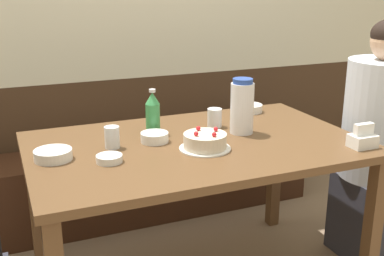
{
  "coord_description": "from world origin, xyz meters",
  "views": [
    {
      "loc": [
        -0.78,
        -1.84,
        1.42
      ],
      "look_at": [
        0.0,
        0.05,
        0.79
      ],
      "focal_mm": 45.0,
      "sensor_mm": 36.0,
      "label": 1
    }
  ],
  "objects_px": {
    "bowl_soup_white": "(109,159)",
    "glass_tumbler_short": "(215,118)",
    "soju_bottle": "(153,113)",
    "napkin_holder": "(363,139)",
    "birthday_cake": "(206,141)",
    "bowl_rice_small": "(53,155)",
    "glass_water_tall": "(112,137)",
    "person_pale_blue_shirt": "(379,143)",
    "water_pitcher": "(242,107)",
    "bowl_side_dish": "(155,137)",
    "bench_seat": "(144,180)",
    "bowl_sauce_shallow": "(249,108)"
  },
  "relations": [
    {
      "from": "bowl_rice_small",
      "to": "glass_water_tall",
      "type": "height_order",
      "value": "glass_water_tall"
    },
    {
      "from": "bowl_soup_white",
      "to": "person_pale_blue_shirt",
      "type": "xyz_separation_m",
      "value": [
        1.39,
        0.02,
        -0.13
      ]
    },
    {
      "from": "bowl_soup_white",
      "to": "glass_tumbler_short",
      "type": "relative_size",
      "value": 1.15
    },
    {
      "from": "birthday_cake",
      "to": "bowl_rice_small",
      "type": "bearing_deg",
      "value": 169.42
    },
    {
      "from": "water_pitcher",
      "to": "glass_tumbler_short",
      "type": "distance_m",
      "value": 0.17
    },
    {
      "from": "soju_bottle",
      "to": "person_pale_blue_shirt",
      "type": "distance_m",
      "value": 1.17
    },
    {
      "from": "water_pitcher",
      "to": "glass_water_tall",
      "type": "xyz_separation_m",
      "value": [
        -0.61,
        0.02,
        -0.08
      ]
    },
    {
      "from": "water_pitcher",
      "to": "bowl_side_dish",
      "type": "distance_m",
      "value": 0.43
    },
    {
      "from": "bowl_soup_white",
      "to": "person_pale_blue_shirt",
      "type": "distance_m",
      "value": 1.4
    },
    {
      "from": "water_pitcher",
      "to": "napkin_holder",
      "type": "relative_size",
      "value": 2.33
    },
    {
      "from": "bowl_rice_small",
      "to": "glass_tumbler_short",
      "type": "distance_m",
      "value": 0.8
    },
    {
      "from": "bowl_side_dish",
      "to": "person_pale_blue_shirt",
      "type": "height_order",
      "value": "person_pale_blue_shirt"
    },
    {
      "from": "water_pitcher",
      "to": "glass_water_tall",
      "type": "bearing_deg",
      "value": 177.99
    },
    {
      "from": "person_pale_blue_shirt",
      "to": "bowl_sauce_shallow",
      "type": "bearing_deg",
      "value": -39.44
    },
    {
      "from": "birthday_cake",
      "to": "soju_bottle",
      "type": "relative_size",
      "value": 1.04
    },
    {
      "from": "bowl_soup_white",
      "to": "napkin_holder",
      "type": "bearing_deg",
      "value": -12.97
    },
    {
      "from": "bowl_rice_small",
      "to": "bowl_sauce_shallow",
      "type": "relative_size",
      "value": 1.06
    },
    {
      "from": "water_pitcher",
      "to": "bench_seat",
      "type": "bearing_deg",
      "value": 107.56
    },
    {
      "from": "bowl_sauce_shallow",
      "to": "person_pale_blue_shirt",
      "type": "height_order",
      "value": "person_pale_blue_shirt"
    },
    {
      "from": "glass_tumbler_short",
      "to": "soju_bottle",
      "type": "bearing_deg",
      "value": 177.75
    },
    {
      "from": "bench_seat",
      "to": "soju_bottle",
      "type": "height_order",
      "value": "soju_bottle"
    },
    {
      "from": "water_pitcher",
      "to": "glass_tumbler_short",
      "type": "xyz_separation_m",
      "value": [
        -0.08,
        0.13,
        -0.08
      ]
    },
    {
      "from": "water_pitcher",
      "to": "bowl_side_dish",
      "type": "bearing_deg",
      "value": 176.27
    },
    {
      "from": "birthday_cake",
      "to": "bowl_soup_white",
      "type": "distance_m",
      "value": 0.41
    },
    {
      "from": "birthday_cake",
      "to": "napkin_holder",
      "type": "bearing_deg",
      "value": -20.68
    },
    {
      "from": "napkin_holder",
      "to": "bowl_rice_small",
      "type": "bearing_deg",
      "value": 164.2
    },
    {
      "from": "bowl_rice_small",
      "to": "glass_water_tall",
      "type": "relative_size",
      "value": 1.6
    },
    {
      "from": "bench_seat",
      "to": "bowl_side_dish",
      "type": "distance_m",
      "value": 0.94
    },
    {
      "from": "water_pitcher",
      "to": "bowl_soup_white",
      "type": "bearing_deg",
      "value": -168.06
    },
    {
      "from": "soju_bottle",
      "to": "bowl_soup_white",
      "type": "relative_size",
      "value": 2.04
    },
    {
      "from": "napkin_holder",
      "to": "person_pale_blue_shirt",
      "type": "relative_size",
      "value": 0.09
    },
    {
      "from": "bowl_sauce_shallow",
      "to": "bowl_rice_small",
      "type": "bearing_deg",
      "value": -162.34
    },
    {
      "from": "bowl_soup_white",
      "to": "glass_water_tall",
      "type": "bearing_deg",
      "value": 72.38
    },
    {
      "from": "bowl_side_dish",
      "to": "glass_tumbler_short",
      "type": "distance_m",
      "value": 0.36
    },
    {
      "from": "person_pale_blue_shirt",
      "to": "soju_bottle",
      "type": "bearing_deg",
      "value": -13.13
    },
    {
      "from": "birthday_cake",
      "to": "person_pale_blue_shirt",
      "type": "relative_size",
      "value": 0.17
    },
    {
      "from": "soju_bottle",
      "to": "bowl_sauce_shallow",
      "type": "xyz_separation_m",
      "value": [
        0.6,
        0.17,
        -0.08
      ]
    },
    {
      "from": "bench_seat",
      "to": "birthday_cake",
      "type": "bearing_deg",
      "value": -89.72
    },
    {
      "from": "soju_bottle",
      "to": "napkin_holder",
      "type": "distance_m",
      "value": 0.93
    },
    {
      "from": "bowl_rice_small",
      "to": "glass_tumbler_short",
      "type": "xyz_separation_m",
      "value": [
        0.78,
        0.16,
        0.02
      ]
    },
    {
      "from": "soju_bottle",
      "to": "bowl_soup_white",
      "type": "distance_m",
      "value": 0.4
    },
    {
      "from": "glass_water_tall",
      "to": "person_pale_blue_shirt",
      "type": "distance_m",
      "value": 1.36
    },
    {
      "from": "soju_bottle",
      "to": "glass_water_tall",
      "type": "distance_m",
      "value": 0.26
    },
    {
      "from": "bowl_sauce_shallow",
      "to": "glass_tumbler_short",
      "type": "bearing_deg",
      "value": -148.25
    },
    {
      "from": "napkin_holder",
      "to": "bowl_rice_small",
      "type": "relative_size",
      "value": 0.73
    },
    {
      "from": "bowl_side_dish",
      "to": "glass_water_tall",
      "type": "height_order",
      "value": "glass_water_tall"
    },
    {
      "from": "bench_seat",
      "to": "person_pale_blue_shirt",
      "type": "relative_size",
      "value": 1.71
    },
    {
      "from": "soju_bottle",
      "to": "glass_tumbler_short",
      "type": "xyz_separation_m",
      "value": [
        0.31,
        -0.01,
        -0.05
      ]
    },
    {
      "from": "birthday_cake",
      "to": "water_pitcher",
      "type": "distance_m",
      "value": 0.3
    },
    {
      "from": "birthday_cake",
      "to": "glass_tumbler_short",
      "type": "relative_size",
      "value": 2.43
    }
  ]
}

